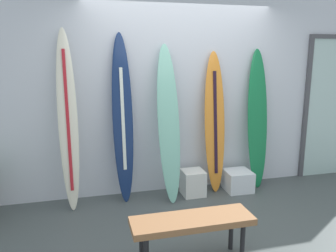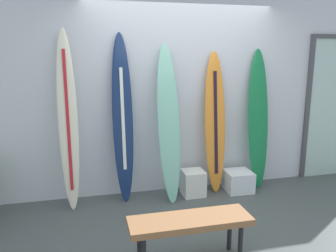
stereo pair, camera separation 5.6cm
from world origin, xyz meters
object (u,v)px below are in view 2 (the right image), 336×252
(surfboard_sunset, at_px, (215,124))
(surfboard_ivory, at_px, (68,122))
(surfboard_navy, at_px, (123,120))
(surfboard_emerald, at_px, (258,120))
(display_block_center, at_px, (193,183))
(bench, at_px, (190,224))
(surfboard_seafoam, at_px, (169,124))
(display_block_left, at_px, (238,181))

(surfboard_sunset, bearing_deg, surfboard_ivory, -178.18)
(surfboard_ivory, distance_m, surfboard_navy, 0.66)
(surfboard_emerald, bearing_deg, surfboard_ivory, -178.75)
(surfboard_sunset, bearing_deg, surfboard_navy, -179.59)
(surfboard_navy, height_order, surfboard_sunset, surfboard_navy)
(surfboard_emerald, bearing_deg, display_block_center, -173.62)
(surfboard_emerald, relative_size, bench, 1.77)
(surfboard_ivory, xyz_separation_m, display_block_center, (1.56, -0.05, -0.90))
(surfboard_ivory, relative_size, surfboard_navy, 1.02)
(surfboard_seafoam, bearing_deg, display_block_center, -0.62)
(display_block_center, bearing_deg, display_block_left, -1.11)
(surfboard_seafoam, distance_m, display_block_left, 1.31)
(surfboard_navy, relative_size, surfboard_seafoam, 1.07)
(surfboard_ivory, height_order, surfboard_seafoam, surfboard_ivory)
(surfboard_seafoam, relative_size, surfboard_emerald, 1.03)
(surfboard_emerald, xyz_separation_m, display_block_center, (-0.97, -0.11, -0.79))
(surfboard_seafoam, xyz_separation_m, surfboard_sunset, (0.67, 0.11, -0.06))
(display_block_left, bearing_deg, surfboard_emerald, 20.87)
(surfboard_seafoam, distance_m, surfboard_sunset, 0.69)
(surfboard_navy, distance_m, surfboard_seafoam, 0.58)
(surfboard_seafoam, height_order, surfboard_sunset, surfboard_seafoam)
(display_block_left, xyz_separation_m, display_block_center, (-0.66, 0.01, 0.03))
(surfboard_seafoam, bearing_deg, surfboard_ivory, 177.68)
(surfboard_seafoam, relative_size, bench, 1.82)
(bench, bearing_deg, surfboard_ivory, 125.63)
(surfboard_sunset, xyz_separation_m, bench, (-0.83, -1.55, -0.55))
(surfboard_ivory, height_order, surfboard_emerald, surfboard_ivory)
(surfboard_ivory, xyz_separation_m, surfboard_seafoam, (1.23, -0.05, -0.07))
(surfboard_ivory, xyz_separation_m, surfboard_navy, (0.66, 0.05, -0.02))
(bench, bearing_deg, display_block_left, 51.04)
(display_block_center, bearing_deg, surfboard_navy, 173.39)
(bench, bearing_deg, surfboard_emerald, 46.43)
(surfboard_ivory, distance_m, surfboard_emerald, 2.54)
(surfboard_navy, bearing_deg, display_block_left, -4.31)
(surfboard_navy, distance_m, bench, 1.73)
(display_block_left, relative_size, display_block_center, 1.08)
(surfboard_ivory, relative_size, surfboard_sunset, 1.14)
(surfboard_emerald, bearing_deg, display_block_left, -159.13)
(surfboard_navy, bearing_deg, surfboard_sunset, 0.41)
(surfboard_ivory, distance_m, surfboard_seafoam, 1.23)
(surfboard_ivory, distance_m, display_block_left, 2.41)
(surfboard_emerald, relative_size, display_block_center, 5.73)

